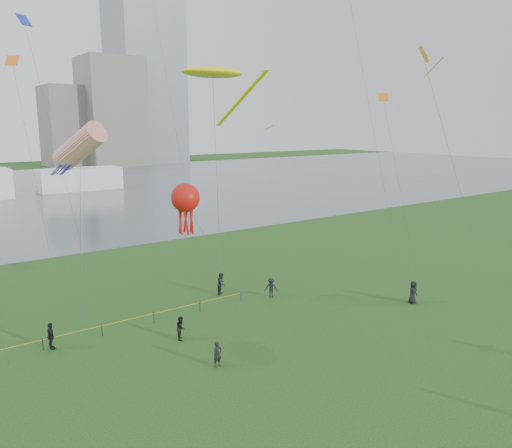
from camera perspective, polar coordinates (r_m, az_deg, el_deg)
ground_plane at (r=30.53m, az=11.67°, el=-18.01°), size 400.00×400.00×0.00m
lake at (r=120.22m, az=-26.13°, el=3.11°), size 400.00×120.00×0.08m
tower at (r=207.89m, az=-12.94°, el=23.64°), size 24.00×24.00×120.00m
building_mid at (r=191.40m, az=-16.16°, el=12.17°), size 20.00×20.00×38.00m
building_low at (r=192.76m, az=-20.67°, el=10.39°), size 16.00×18.00×28.00m
pavilion_right at (r=121.14m, az=-19.54°, el=4.86°), size 18.00×7.00×5.00m
fence at (r=36.67m, az=-26.49°, el=-12.85°), size 24.07×0.07×1.05m
spectator_a at (r=36.04m, az=-8.56°, el=-11.66°), size 0.96×1.02×1.67m
spectator_b at (r=43.73m, az=1.74°, el=-7.28°), size 1.29×1.23×1.75m
spectator_c at (r=36.81m, az=-22.40°, el=-11.77°), size 0.50×1.11×1.86m
spectator_d at (r=44.34m, az=17.49°, el=-7.43°), size 1.02×0.73×1.94m
spectator_f at (r=32.07m, az=-4.42°, el=-14.62°), size 0.62×0.43×1.65m
spectator_g at (r=44.58m, az=-3.97°, el=-6.80°), size 1.20×1.16×1.96m
kite_stingray at (r=44.24m, az=-4.93°, el=16.81°), size 8.41×11.85×19.59m
kite_windsock at (r=40.59m, az=-19.50°, el=8.37°), size 4.26×7.01×15.11m
kite_octopus at (r=39.61m, az=-8.08°, el=2.90°), size 3.26×7.82×10.33m
kite_delta at (r=39.99m, az=19.22°, el=16.08°), size 6.71×12.64×20.50m
small_kites at (r=42.40m, az=-9.51°, el=20.73°), size 35.48×12.10×12.00m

